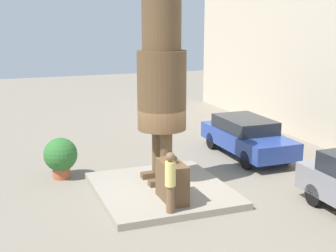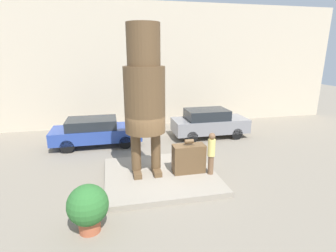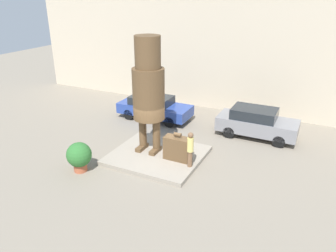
{
  "view_description": "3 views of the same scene",
  "coord_description": "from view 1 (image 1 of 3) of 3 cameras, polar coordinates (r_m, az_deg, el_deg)",
  "views": [
    {
      "loc": [
        12.61,
        -4.57,
        5.24
      ],
      "look_at": [
        -0.08,
        0.24,
        2.06
      ],
      "focal_mm": 50.0,
      "sensor_mm": 36.0,
      "label": 1
    },
    {
      "loc": [
        -1.73,
        -9.12,
        4.74
      ],
      "look_at": [
        0.23,
        -0.3,
        2.18
      ],
      "focal_mm": 28.0,
      "sensor_mm": 36.0,
      "label": 2
    },
    {
      "loc": [
        6.68,
        -12.37,
        7.56
      ],
      "look_at": [
        0.56,
        0.02,
        1.74
      ],
      "focal_mm": 35.0,
      "sensor_mm": 36.0,
      "label": 3
    }
  ],
  "objects": [
    {
      "name": "planter_pot",
      "position": [
        15.87,
        -12.97,
        -3.58
      ],
      "size": [
        1.11,
        1.11,
        1.36
      ],
      "color": "#AD5638",
      "rests_on": "ground_plane"
    },
    {
      "name": "statue_figure",
      "position": [
        14.09,
        -0.78,
        5.76
      ],
      "size": [
        1.49,
        1.49,
        5.5
      ],
      "color": "brown",
      "rests_on": "pedestal"
    },
    {
      "name": "ground_plane",
      "position": [
        14.4,
        -0.77,
        -8.17
      ],
      "size": [
        60.0,
        60.0,
        0.0
      ],
      "primitive_type": "plane",
      "color": "gray"
    },
    {
      "name": "giant_suitcase",
      "position": [
        13.14,
        0.5,
        -6.74
      ],
      "size": [
        1.24,
        0.56,
        1.34
      ],
      "color": "brown",
      "rests_on": "pedestal"
    },
    {
      "name": "tourist",
      "position": [
        12.22,
        0.28,
        -6.6
      ],
      "size": [
        0.28,
        0.28,
        1.65
      ],
      "color": "brown",
      "rests_on": "pedestal"
    },
    {
      "name": "pedestal",
      "position": [
        14.36,
        -0.78,
        -7.79
      ],
      "size": [
        4.24,
        3.88,
        0.2
      ],
      "color": "gray",
      "rests_on": "ground_plane"
    },
    {
      "name": "parked_car_blue",
      "position": [
        18.19,
        9.55,
        -1.19
      ],
      "size": [
        4.52,
        1.82,
        1.45
      ],
      "color": "#284293",
      "rests_on": "ground_plane"
    }
  ]
}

